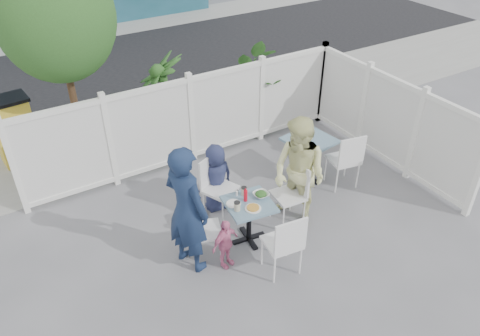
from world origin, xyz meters
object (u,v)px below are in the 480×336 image
chair_right (293,189)px  woman (299,174)px  utility_cabinet (15,132)px  toddler (225,244)px  chair_left (200,226)px  chair_back (216,182)px  man (187,210)px  main_table (249,211)px  chair_near (285,241)px  spare_table (309,148)px  boy (216,178)px

chair_right → woman: (0.03, -0.07, 0.30)m
utility_cabinet → toddler: bearing=-72.3°
chair_left → chair_back: chair_back is taller
chair_left → chair_right: size_ratio=0.96×
woman → chair_right: bearing=-171.8°
utility_cabinet → man: man is taller
chair_left → woman: 1.60m
man → woman: man is taller
chair_right → chair_back: size_ratio=0.99×
main_table → chair_near: size_ratio=0.72×
chair_right → toddler: (-1.34, -0.32, -0.18)m
woman → toddler: bearing=-91.9°
chair_left → man: man is taller
spare_table → toddler: bearing=-154.2°
spare_table → boy: 1.72m
toddler → chair_left: bearing=107.1°
chair_right → spare_table: bearing=-45.0°
utility_cabinet → man: bearing=-75.5°
spare_table → chair_near: chair_near is taller
toddler → man: bearing=127.3°
chair_left → man: size_ratio=0.50×
utility_cabinet → woman: (3.23, -3.94, 0.28)m
utility_cabinet → main_table: 4.60m
chair_left → chair_right: (1.54, -0.01, 0.02)m
spare_table → chair_right: bearing=-139.6°
spare_table → woman: woman is taller
main_table → boy: (-0.03, 0.88, 0.05)m
utility_cabinet → woman: bearing=-57.0°
chair_near → toddler: bearing=144.7°
chair_back → woman: woman is taller
chair_right → chair_back: 1.16m
main_table → chair_left: (-0.74, 0.06, 0.02)m
chair_right → toddler: bearing=108.0°
chair_right → woman: size_ratio=0.56×
spare_table → toddler: 2.47m
spare_table → main_table: bearing=-154.4°
boy → toddler: boy is taller
spare_table → chair_back: 1.78m
chair_near → woman: woman is taller
chair_back → chair_near: 1.58m
main_table → toddler: bearing=-153.9°
spare_table → boy: boy is taller
spare_table → toddler: toddler is taller
main_table → boy: 0.89m
spare_table → utility_cabinet: bearing=142.7°
chair_left → boy: boy is taller
man → main_table: bearing=-110.8°
utility_cabinet → spare_table: size_ratio=1.44×
woman → chair_near: bearing=-57.2°
chair_left → chair_near: bearing=62.7°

